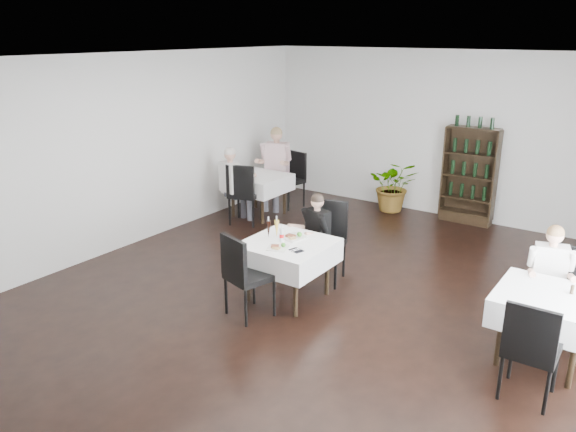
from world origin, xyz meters
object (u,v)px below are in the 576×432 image
object	(u,v)px
wine_shelf	(469,177)
potted_tree	(394,186)
diner_main	(313,230)
main_table	(288,253)

from	to	relation	value
wine_shelf	potted_tree	xyz separation A→B (m)	(-1.37, -0.11, -0.35)
diner_main	main_table	bearing A→B (deg)	-85.70
potted_tree	main_table	bearing A→B (deg)	-83.65
wine_shelf	main_table	distance (m)	4.41
diner_main	potted_tree	bearing A→B (deg)	96.74
wine_shelf	main_table	xyz separation A→B (m)	(-0.90, -4.31, -0.23)
main_table	wine_shelf	bearing A→B (deg)	78.22
potted_tree	wine_shelf	bearing A→B (deg)	4.78
potted_tree	diner_main	xyz separation A→B (m)	(0.42, -3.52, 0.22)
potted_tree	diner_main	bearing A→B (deg)	-83.26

